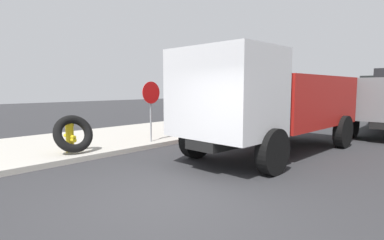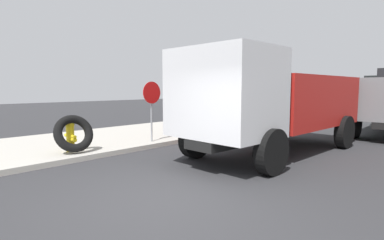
% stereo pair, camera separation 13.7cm
% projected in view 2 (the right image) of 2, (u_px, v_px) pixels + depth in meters
% --- Properties ---
extents(ground_plane, '(80.00, 80.00, 0.00)m').
position_uv_depth(ground_plane, '(162.00, 205.00, 5.29)').
color(ground_plane, '#2D2D30').
extents(sidewalk_curb, '(36.00, 5.00, 0.15)m').
position_uv_depth(sidewalk_curb, '(26.00, 150.00, 9.70)').
color(sidewalk_curb, '#ADA89E').
rests_on(sidewalk_curb, ground).
extents(fire_hydrant, '(0.26, 0.59, 0.94)m').
position_uv_depth(fire_hydrant, '(70.00, 135.00, 9.02)').
color(fire_hydrant, yellow).
rests_on(fire_hydrant, sidewalk_curb).
extents(loose_tire, '(1.20, 0.81, 1.13)m').
position_uv_depth(loose_tire, '(74.00, 133.00, 8.83)').
color(loose_tire, black).
rests_on(loose_tire, sidewalk_curb).
extents(stop_sign, '(0.76, 0.08, 2.10)m').
position_uv_depth(stop_sign, '(152.00, 100.00, 10.61)').
color(stop_sign, gray).
rests_on(stop_sign, sidewalk_curb).
extents(dump_truck_red, '(7.11, 3.05, 3.00)m').
position_uv_depth(dump_truck_red, '(273.00, 102.00, 9.32)').
color(dump_truck_red, red).
rests_on(dump_truck_red, ground).
extents(dump_truck_green, '(7.06, 2.93, 3.00)m').
position_uv_depth(dump_truck_green, '(376.00, 94.00, 22.62)').
color(dump_truck_green, '#237033').
rests_on(dump_truck_green, ground).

